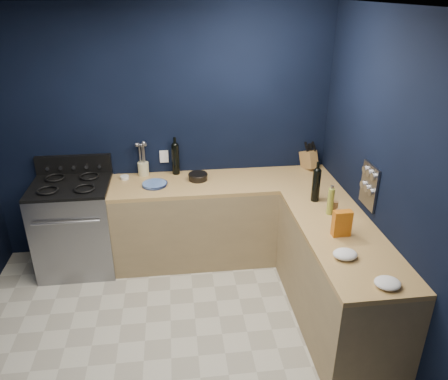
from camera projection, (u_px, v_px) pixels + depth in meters
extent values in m
cube|color=beige|center=(171.00, 359.00, 3.49)|extent=(3.50, 3.50, 0.02)
cube|color=silver|center=(147.00, 7.00, 2.38)|extent=(3.50, 3.50, 0.02)
cube|color=black|center=(163.00, 136.00, 4.51)|extent=(3.50, 0.02, 2.60)
cube|color=black|center=(407.00, 202.00, 3.13)|extent=(0.02, 3.50, 2.60)
cube|color=#957D53|center=(224.00, 221.00, 4.66)|extent=(2.30, 0.63, 0.86)
cube|color=olive|center=(224.00, 182.00, 4.47)|extent=(2.30, 0.63, 0.04)
cube|color=#957D53|center=(336.00, 280.00, 3.72)|extent=(0.63, 1.67, 0.86)
cube|color=olive|center=(343.00, 235.00, 3.53)|extent=(0.63, 1.67, 0.04)
cube|color=gray|center=(77.00, 228.00, 4.46)|extent=(0.76, 0.66, 0.92)
cube|color=black|center=(71.00, 245.00, 4.19)|extent=(0.59, 0.02, 0.42)
cube|color=black|center=(70.00, 186.00, 4.26)|extent=(0.76, 0.66, 0.03)
cube|color=black|center=(74.00, 165.00, 4.49)|extent=(0.76, 0.06, 0.20)
cube|color=gray|center=(369.00, 186.00, 3.67)|extent=(0.02, 0.28, 0.38)
cube|color=white|center=(164.00, 156.00, 4.59)|extent=(0.09, 0.02, 0.13)
cylinder|color=#4465A7|center=(154.00, 184.00, 4.34)|extent=(0.28, 0.28, 0.03)
cylinder|color=white|center=(125.00, 177.00, 4.49)|extent=(0.11, 0.11, 0.03)
cylinder|color=beige|center=(143.00, 169.00, 4.57)|extent=(0.13, 0.13, 0.14)
cylinder|color=black|center=(176.00, 159.00, 4.56)|extent=(0.11, 0.11, 0.32)
cylinder|color=black|center=(198.00, 177.00, 4.46)|extent=(0.22, 0.22, 0.07)
cube|color=olive|center=(309.00, 160.00, 4.73)|extent=(0.19, 0.25, 0.24)
cylinder|color=black|center=(316.00, 186.00, 3.98)|extent=(0.08, 0.08, 0.30)
cylinder|color=#96A037|center=(330.00, 201.00, 3.76)|extent=(0.06, 0.06, 0.24)
cylinder|color=olive|center=(338.00, 215.00, 3.68)|extent=(0.05, 0.05, 0.10)
cylinder|color=olive|center=(335.00, 207.00, 3.82)|extent=(0.05, 0.05, 0.10)
cube|color=#B32B0E|center=(342.00, 223.00, 3.44)|extent=(0.15, 0.07, 0.22)
ellipsoid|color=white|center=(345.00, 254.00, 3.18)|extent=(0.20, 0.17, 0.06)
ellipsoid|color=white|center=(388.00, 283.00, 2.88)|extent=(0.19, 0.18, 0.05)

